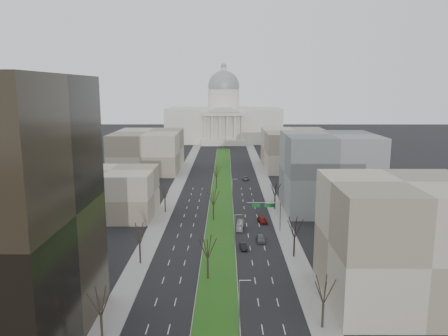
{
  "coord_description": "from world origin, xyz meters",
  "views": [
    {
      "loc": [
        1.64,
        -42.55,
        38.14
      ],
      "look_at": [
        0.95,
        108.56,
        10.27
      ],
      "focal_mm": 35.0,
      "sensor_mm": 36.0,
      "label": 1
    }
  ],
  "objects_px": {
    "car_grey_near": "(261,238)",
    "box_van": "(240,225)",
    "car_red": "(262,220)",
    "car_black": "(243,246)",
    "car_grey_far": "(246,178)"
  },
  "relations": [
    {
      "from": "car_grey_near",
      "to": "car_black",
      "type": "bearing_deg",
      "value": -133.05
    },
    {
      "from": "car_grey_far",
      "to": "box_van",
      "type": "relative_size",
      "value": 0.67
    },
    {
      "from": "box_van",
      "to": "car_black",
      "type": "bearing_deg",
      "value": -84.68
    },
    {
      "from": "car_red",
      "to": "box_van",
      "type": "xyz_separation_m",
      "value": [
        -6.6,
        -5.59,
        0.27
      ]
    },
    {
      "from": "car_black",
      "to": "car_grey_far",
      "type": "xyz_separation_m",
      "value": [
        4.11,
        79.82,
        -0.03
      ]
    },
    {
      "from": "car_grey_near",
      "to": "car_red",
      "type": "relative_size",
      "value": 0.98
    },
    {
      "from": "car_grey_near",
      "to": "car_black",
      "type": "xyz_separation_m",
      "value": [
        -4.59,
        -5.14,
        -0.15
      ]
    },
    {
      "from": "car_grey_near",
      "to": "box_van",
      "type": "relative_size",
      "value": 0.69
    },
    {
      "from": "car_black",
      "to": "box_van",
      "type": "xyz_separation_m",
      "value": [
        -0.29,
        15.29,
        0.31
      ]
    },
    {
      "from": "car_black",
      "to": "car_red",
      "type": "distance_m",
      "value": 21.81
    },
    {
      "from": "car_red",
      "to": "car_grey_near",
      "type": "bearing_deg",
      "value": -105.44
    },
    {
      "from": "car_grey_near",
      "to": "box_van",
      "type": "distance_m",
      "value": 11.26
    },
    {
      "from": "car_grey_near",
      "to": "car_grey_far",
      "type": "height_order",
      "value": "car_grey_near"
    },
    {
      "from": "car_grey_far",
      "to": "box_van",
      "type": "xyz_separation_m",
      "value": [
        -4.41,
        -64.53,
        0.34
      ]
    },
    {
      "from": "car_red",
      "to": "box_van",
      "type": "height_order",
      "value": "box_van"
    }
  ]
}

